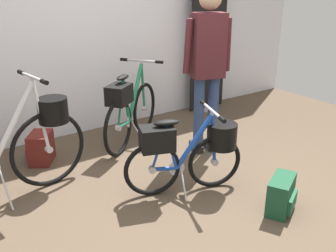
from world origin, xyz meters
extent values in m
plane|color=brown|center=(0.00, 0.00, 0.00)|extent=(6.82, 6.82, 0.00)
cube|color=silver|center=(0.00, 2.00, 1.31)|extent=(6.82, 0.10, 2.62)
cylinder|color=#B7B7BC|center=(1.69, 1.77, 0.01)|extent=(0.36, 0.36, 0.02)
cube|color=black|center=(1.69, 1.77, 0.91)|extent=(0.60, 0.02, 1.78)
torus|color=black|center=(0.29, 0.01, 0.25)|extent=(0.48, 0.20, 0.49)
cylinder|color=#B7B7BC|center=(0.29, 0.01, 0.25)|extent=(0.07, 0.07, 0.06)
torus|color=black|center=(-0.24, 0.21, 0.25)|extent=(0.48, 0.20, 0.49)
cylinder|color=#B7B7BC|center=(-0.24, 0.21, 0.25)|extent=(0.07, 0.07, 0.06)
cylinder|color=#1947B2|center=(-0.14, 0.17, 0.24)|extent=(0.22, 0.11, 0.05)
cylinder|color=#1947B2|center=(0.11, 0.08, 0.46)|extent=(0.34, 0.16, 0.48)
cylinder|color=#1947B2|center=(-0.08, 0.15, 0.44)|extent=(0.13, 0.08, 0.42)
cylinder|color=#1947B2|center=(-0.14, 0.17, 0.24)|extent=(0.21, 0.10, 0.04)
cylinder|color=#1947B2|center=(0.27, 0.02, 0.47)|extent=(0.08, 0.05, 0.45)
cylinder|color=#1947B2|center=(-0.18, 0.18, 0.44)|extent=(0.14, 0.07, 0.40)
ellipsoid|color=black|center=(-0.12, 0.16, 0.66)|extent=(0.24, 0.16, 0.05)
cylinder|color=#B7B7BC|center=(0.25, 0.03, 0.71)|extent=(0.03, 0.03, 0.04)
cylinder|color=#B7B7BC|center=(0.25, 0.03, 0.73)|extent=(0.17, 0.42, 0.03)
cylinder|color=black|center=(0.18, -0.18, 0.73)|extent=(0.06, 0.10, 0.04)
cylinder|color=black|center=(0.32, 0.24, 0.73)|extent=(0.06, 0.10, 0.04)
cylinder|color=#B7B7BC|center=(-0.04, 0.13, 0.23)|extent=(0.14, 0.06, 0.14)
cylinder|color=#B7B7BC|center=(-0.03, 0.03, 0.11)|extent=(0.08, 0.19, 0.23)
cylinder|color=black|center=(0.35, -0.01, 0.49)|extent=(0.33, 0.33, 0.22)
cube|color=black|center=(-0.20, 0.19, 0.53)|extent=(0.33, 0.28, 0.20)
torus|color=black|center=(-0.89, 0.89, 0.35)|extent=(0.70, 0.14, 0.70)
cylinder|color=#B7B7BC|center=(-0.89, 0.89, 0.35)|extent=(0.07, 0.06, 0.06)
cylinder|color=silver|center=(-1.17, 0.85, 0.65)|extent=(0.47, 0.11, 0.67)
cylinder|color=silver|center=(-0.93, 0.89, 0.66)|extent=(0.10, 0.04, 0.63)
cylinder|color=#B7B7BC|center=(-0.96, 0.88, 1.00)|extent=(0.03, 0.03, 0.04)
cylinder|color=#B7B7BC|center=(-0.96, 0.88, 1.02)|extent=(0.09, 0.44, 0.03)
cylinder|color=black|center=(-0.93, 0.66, 1.02)|extent=(0.05, 0.09, 0.04)
cylinder|color=black|center=(-0.99, 1.10, 1.02)|extent=(0.05, 0.09, 0.04)
cylinder|color=#B7B7BC|center=(-1.32, 0.74, 0.16)|extent=(0.04, 0.19, 0.32)
cylinder|color=black|center=(-0.82, 0.90, 0.70)|extent=(0.29, 0.29, 0.22)
torus|color=black|center=(0.48, 1.51, 0.31)|extent=(0.52, 0.39, 0.61)
cylinder|color=#B7B7BC|center=(0.48, 1.51, 0.31)|extent=(0.08, 0.08, 0.06)
torus|color=black|center=(-0.10, 1.10, 0.31)|extent=(0.52, 0.39, 0.61)
cylinder|color=#B7B7BC|center=(-0.10, 1.10, 0.31)|extent=(0.08, 0.08, 0.06)
cylinder|color=#1E724C|center=(0.01, 1.18, 0.30)|extent=(0.24, 0.19, 0.05)
cylinder|color=#1E724C|center=(0.28, 1.37, 0.57)|extent=(0.36, 0.28, 0.59)
cylinder|color=#1E724C|center=(0.08, 1.22, 0.54)|extent=(0.14, 0.12, 0.51)
cylinder|color=#1E724C|center=(0.01, 1.18, 0.30)|extent=(0.23, 0.18, 0.04)
cylinder|color=#1E724C|center=(0.45, 1.50, 0.58)|extent=(0.09, 0.07, 0.55)
cylinder|color=#1E724C|center=(-0.03, 1.15, 0.55)|extent=(0.15, 0.12, 0.50)
ellipsoid|color=black|center=(0.03, 1.19, 0.81)|extent=(0.23, 0.20, 0.05)
cylinder|color=#B7B7BC|center=(0.43, 1.48, 0.88)|extent=(0.03, 0.03, 0.04)
cylinder|color=#B7B7BC|center=(0.43, 1.48, 0.90)|extent=(0.28, 0.37, 0.03)
cylinder|color=black|center=(0.56, 1.30, 0.90)|extent=(0.08, 0.09, 0.04)
cylinder|color=black|center=(0.30, 1.66, 0.90)|extent=(0.08, 0.09, 0.04)
cylinder|color=#B7B7BC|center=(0.12, 1.26, 0.29)|extent=(0.12, 0.09, 0.14)
cylinder|color=#B7B7BC|center=(0.21, 1.21, 0.14)|extent=(0.13, 0.17, 0.28)
cube|color=black|center=(-0.05, 1.13, 0.66)|extent=(0.34, 0.33, 0.20)
cylinder|color=navy|center=(0.80, 0.63, 0.41)|extent=(0.11, 0.11, 0.83)
cube|color=black|center=(0.81, 0.67, 0.04)|extent=(0.16, 0.26, 0.07)
cylinder|color=navy|center=(0.65, 0.68, 0.41)|extent=(0.11, 0.11, 0.83)
cube|color=black|center=(0.66, 0.73, 0.04)|extent=(0.16, 0.26, 0.07)
cube|color=#4C1E23|center=(0.72, 0.65, 1.15)|extent=(0.37, 0.29, 0.64)
cylinder|color=#4C1E23|center=(0.93, 0.60, 1.15)|extent=(0.13, 0.12, 0.54)
cylinder|color=#4C1E23|center=(0.53, 0.74, 1.15)|extent=(0.09, 0.12, 0.54)
cube|color=maroon|center=(-0.83, 1.40, 0.16)|extent=(0.33, 0.36, 0.31)
cube|color=maroon|center=(-0.93, 1.46, 0.11)|extent=(0.14, 0.19, 0.14)
cube|color=#19472D|center=(0.49, -0.58, 0.14)|extent=(0.37, 0.29, 0.29)
cube|color=#1F5939|center=(0.53, -0.66, 0.10)|extent=(0.22, 0.13, 0.13)
camera|label=1|loc=(-1.73, -2.19, 1.74)|focal=39.72mm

